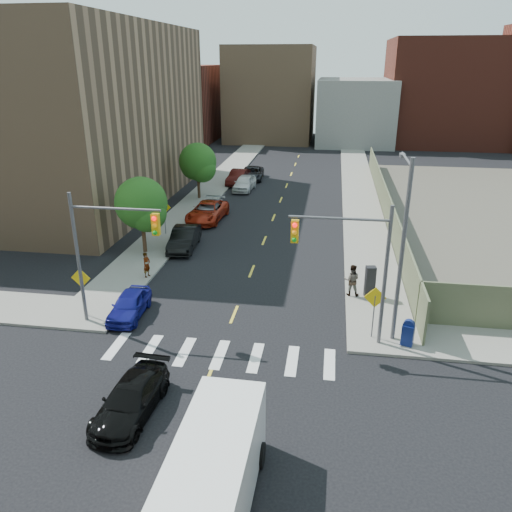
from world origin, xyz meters
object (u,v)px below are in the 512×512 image
(cargo_van, at_px, (216,466))
(pedestrian_west, at_px, (147,265))
(mailbox, at_px, (408,333))
(pedestrian_east, at_px, (352,280))
(parked_car_maroon, at_px, (238,177))
(payphone, at_px, (370,282))
(parked_car_grey, at_px, (252,173))
(parked_car_blue, at_px, (129,305))
(parked_car_silver, at_px, (209,211))
(parked_car_black, at_px, (184,238))
(parked_car_white, at_px, (244,183))
(black_sedan, at_px, (131,399))
(parked_car_red, at_px, (207,212))

(cargo_van, bearing_deg, pedestrian_west, 117.81)
(mailbox, distance_m, pedestrian_west, 16.21)
(pedestrian_east, bearing_deg, parked_car_maroon, -63.73)
(payphone, xyz_separation_m, pedestrian_west, (-13.62, 0.78, -0.13))
(parked_car_grey, distance_m, cargo_van, 45.07)
(parked_car_maroon, bearing_deg, parked_car_grey, 71.21)
(parked_car_blue, bearing_deg, pedestrian_west, 96.48)
(parked_car_silver, relative_size, cargo_van, 0.88)
(parked_car_blue, relative_size, cargo_van, 0.67)
(parked_car_black, distance_m, pedestrian_west, 5.62)
(parked_car_grey, bearing_deg, payphone, -72.11)
(parked_car_black, bearing_deg, pedestrian_east, -32.06)
(parked_car_silver, relative_size, parked_car_white, 1.11)
(parked_car_black, height_order, black_sedan, parked_car_black)
(parked_car_black, bearing_deg, black_sedan, -84.13)
(parked_car_blue, xyz_separation_m, parked_car_red, (0.00, 17.30, 0.12))
(cargo_van, distance_m, pedestrian_east, 15.88)
(payphone, bearing_deg, black_sedan, -139.54)
(parked_car_black, relative_size, parked_car_maroon, 1.00)
(parked_car_grey, height_order, mailbox, mailbox)
(cargo_van, distance_m, pedestrian_west, 17.93)
(parked_car_silver, height_order, mailbox, parked_car_silver)
(cargo_van, relative_size, payphone, 3.16)
(parked_car_blue, relative_size, mailbox, 2.91)
(payphone, relative_size, pedestrian_east, 0.99)
(black_sedan, xyz_separation_m, cargo_van, (4.21, -3.55, 0.73))
(parked_car_white, relative_size, pedestrian_west, 2.91)
(parked_car_red, xyz_separation_m, mailbox, (14.32, -18.30, 0.01))
(parked_car_maroon, distance_m, parked_car_grey, 2.88)
(parked_car_white, bearing_deg, payphone, -61.11)
(parked_car_red, bearing_deg, parked_car_silver, 93.38)
(parked_car_maroon, distance_m, cargo_van, 42.65)
(parked_car_white, relative_size, cargo_van, 0.80)
(parked_car_white, relative_size, payphone, 2.51)
(pedestrian_east, bearing_deg, mailbox, 119.01)
(black_sedan, relative_size, cargo_van, 0.78)
(payphone, bearing_deg, parked_car_grey, 101.60)
(parked_car_red, relative_size, cargo_van, 0.97)
(parked_car_white, distance_m, pedestrian_west, 23.48)
(parked_car_blue, distance_m, parked_car_black, 10.40)
(parked_car_blue, distance_m, parked_car_red, 17.30)
(parked_car_black, bearing_deg, parked_car_maroon, 85.65)
(parked_car_white, distance_m, cargo_van, 39.82)
(parked_car_blue, bearing_deg, parked_car_black, 87.10)
(mailbox, bearing_deg, parked_car_silver, 146.56)
(parked_car_red, distance_m, black_sedan, 25.08)
(cargo_van, relative_size, pedestrian_east, 3.12)
(black_sedan, bearing_deg, parked_car_black, 103.14)
(parked_car_black, xyz_separation_m, pedestrian_east, (11.80, -6.29, 0.30))
(parked_car_silver, distance_m, payphone, 18.78)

